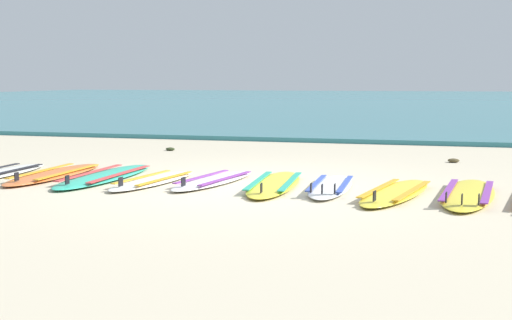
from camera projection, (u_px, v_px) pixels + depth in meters
name	position (u px, v px, depth m)	size (l,w,h in m)	color
ground_plane	(251.00, 186.00, 8.81)	(80.00, 80.00, 0.00)	#C1B599
sea	(404.00, 100.00, 43.43)	(80.00, 60.00, 0.10)	teal
surfboard_0	(0.00, 173.00, 9.77)	(0.60, 2.18, 0.18)	silver
surfboard_1	(55.00, 174.00, 9.68)	(0.62, 2.36, 0.18)	orange
surfboard_2	(105.00, 176.00, 9.47)	(0.64, 2.54, 0.18)	#2DB793
surfboard_3	(154.00, 180.00, 9.05)	(0.75, 1.99, 0.18)	white
surfboard_4	(214.00, 180.00, 9.07)	(0.83, 2.05, 0.18)	white
surfboard_5	(274.00, 184.00, 8.76)	(0.75, 2.35, 0.18)	yellow
surfboard_6	(331.00, 186.00, 8.55)	(0.56, 2.00, 0.18)	white
surfboard_7	(396.00, 192.00, 8.11)	(0.98, 2.28, 0.18)	yellow
surfboard_8	(468.00, 194.00, 8.00)	(0.83, 2.44, 0.18)	yellow
seaweed_clump_near_shoreline	(170.00, 149.00, 13.16)	(0.18, 0.14, 0.06)	#2D381E
seaweed_clump_mid_sand	(454.00, 160.00, 11.30)	(0.19, 0.15, 0.07)	#4C4228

